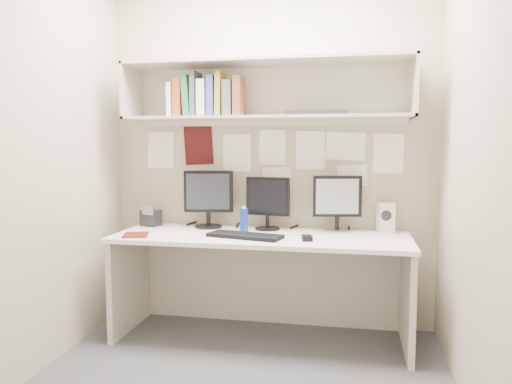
% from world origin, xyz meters
% --- Properties ---
extents(floor, '(2.40, 2.00, 0.01)m').
position_xyz_m(floor, '(0.00, 0.00, 0.00)').
color(floor, '#414045').
rests_on(floor, ground).
extents(wall_back, '(2.40, 0.02, 2.60)m').
position_xyz_m(wall_back, '(0.00, 1.00, 1.30)').
color(wall_back, tan).
rests_on(wall_back, ground).
extents(wall_front, '(2.40, 0.02, 2.60)m').
position_xyz_m(wall_front, '(0.00, -1.00, 1.30)').
color(wall_front, tan).
rests_on(wall_front, ground).
extents(wall_left, '(0.02, 2.00, 2.60)m').
position_xyz_m(wall_left, '(-1.20, 0.00, 1.30)').
color(wall_left, tan).
rests_on(wall_left, ground).
extents(wall_right, '(0.02, 2.00, 2.60)m').
position_xyz_m(wall_right, '(1.20, 0.00, 1.30)').
color(wall_right, tan).
rests_on(wall_right, ground).
extents(desk, '(2.00, 0.70, 0.73)m').
position_xyz_m(desk, '(0.00, 0.65, 0.37)').
color(desk, white).
rests_on(desk, floor).
extents(overhead_hutch, '(2.00, 0.38, 0.40)m').
position_xyz_m(overhead_hutch, '(0.00, 0.86, 1.72)').
color(overhead_hutch, beige).
rests_on(overhead_hutch, wall_back).
extents(pinned_papers, '(1.92, 0.01, 0.48)m').
position_xyz_m(pinned_papers, '(0.00, 0.99, 1.25)').
color(pinned_papers, white).
rests_on(pinned_papers, wall_back).
extents(monitor_left, '(0.36, 0.20, 0.42)m').
position_xyz_m(monitor_left, '(-0.44, 0.87, 0.96)').
color(monitor_left, black).
rests_on(monitor_left, desk).
extents(monitor_center, '(0.33, 0.18, 0.38)m').
position_xyz_m(monitor_center, '(0.01, 0.87, 0.94)').
color(monitor_center, black).
rests_on(monitor_center, desk).
extents(monitor_right, '(0.34, 0.19, 0.40)m').
position_xyz_m(monitor_right, '(0.50, 0.87, 0.95)').
color(monitor_right, '#A5A5AA').
rests_on(monitor_right, desk).
extents(keyboard, '(0.52, 0.29, 0.02)m').
position_xyz_m(keyboard, '(-0.09, 0.52, 0.74)').
color(keyboard, black).
rests_on(keyboard, desk).
extents(mouse, '(0.08, 0.11, 0.03)m').
position_xyz_m(mouse, '(0.32, 0.51, 0.75)').
color(mouse, black).
rests_on(mouse, desk).
extents(speaker, '(0.12, 0.13, 0.21)m').
position_xyz_m(speaker, '(0.84, 0.91, 0.84)').
color(speaker, silver).
rests_on(speaker, desk).
extents(blue_bottle, '(0.06, 0.06, 0.18)m').
position_xyz_m(blue_bottle, '(-0.14, 0.75, 0.81)').
color(blue_bottle, navy).
rests_on(blue_bottle, desk).
extents(maroon_notebook, '(0.21, 0.24, 0.01)m').
position_xyz_m(maroon_notebook, '(-0.83, 0.45, 0.74)').
color(maroon_notebook, '#5B120F').
rests_on(maroon_notebook, desk).
extents(desk_phone, '(0.16, 0.15, 0.16)m').
position_xyz_m(desk_phone, '(-0.88, 0.85, 0.79)').
color(desk_phone, black).
rests_on(desk_phone, desk).
extents(book_stack, '(0.53, 0.19, 0.31)m').
position_xyz_m(book_stack, '(-0.42, 0.78, 1.68)').
color(book_stack, white).
rests_on(book_stack, overhead_hutch).
extents(hutch_tray, '(0.41, 0.17, 0.03)m').
position_xyz_m(hutch_tray, '(0.35, 0.78, 1.55)').
color(hutch_tray, black).
rests_on(hutch_tray, overhead_hutch).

